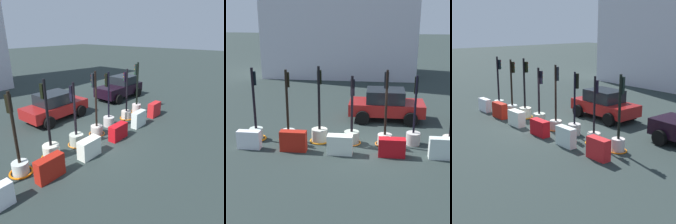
# 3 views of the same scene
# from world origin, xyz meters

# --- Properties ---
(ground_plane) EXTENTS (120.00, 120.00, 0.00)m
(ground_plane) POSITION_xyz_m (0.00, 0.00, 0.00)
(ground_plane) COLOR #273230
(traffic_light_0) EXTENTS (0.89, 0.89, 3.31)m
(traffic_light_0) POSITION_xyz_m (-5.04, 0.27, 0.57)
(traffic_light_0) COLOR silver
(traffic_light_0) RESTS_ON ground_plane
(traffic_light_1) EXTENTS (0.89, 0.89, 3.24)m
(traffic_light_1) POSITION_xyz_m (-3.56, 0.35, 0.56)
(traffic_light_1) COLOR silver
(traffic_light_1) RESTS_ON ground_plane
(traffic_light_2) EXTENTS (0.89, 0.89, 3.41)m
(traffic_light_2) POSITION_xyz_m (-2.13, 0.34, 0.55)
(traffic_light_2) COLOR silver
(traffic_light_2) RESTS_ON ground_plane
(traffic_light_3) EXTENTS (0.84, 0.84, 3.04)m
(traffic_light_3) POSITION_xyz_m (-0.69, 0.31, 0.54)
(traffic_light_3) COLOR #AAB4A4
(traffic_light_3) RESTS_ON ground_plane
(traffic_light_4) EXTENTS (0.84, 0.84, 3.32)m
(traffic_light_4) POSITION_xyz_m (0.76, 0.32, 0.59)
(traffic_light_4) COLOR #BCB3AC
(traffic_light_4) RESTS_ON ground_plane
(traffic_light_5) EXTENTS (0.62, 0.62, 3.09)m
(traffic_light_5) POSITION_xyz_m (2.01, 0.50, 0.59)
(traffic_light_5) COLOR #B8B3AF
(traffic_light_5) RESTS_ON ground_plane
(traffic_light_6) EXTENTS (0.79, 0.79, 3.07)m
(traffic_light_6) POSITION_xyz_m (3.52, 0.33, 0.49)
(traffic_light_6) COLOR beige
(traffic_light_6) RESTS_ON ground_plane
(traffic_light_7) EXTENTS (0.79, 0.79, 3.29)m
(traffic_light_7) POSITION_xyz_m (4.88, 0.44, 0.63)
(traffic_light_7) COLOR silver
(traffic_light_7) RESTS_ON ground_plane
(construction_barrier_0) EXTENTS (0.99, 0.37, 0.79)m
(construction_barrier_0) POSITION_xyz_m (-4.99, -0.77, 0.39)
(construction_barrier_0) COLOR white
(construction_barrier_0) RESTS_ON ground_plane
(construction_barrier_1) EXTENTS (1.11, 0.40, 0.88)m
(construction_barrier_1) POSITION_xyz_m (-3.05, -0.80, 0.44)
(construction_barrier_1) COLOR #AD1D11
(construction_barrier_1) RESTS_ON ground_plane
(construction_barrier_2) EXTENTS (1.04, 0.47, 0.82)m
(construction_barrier_2) POSITION_xyz_m (-1.07, -0.90, 0.41)
(construction_barrier_2) COLOR white
(construction_barrier_2) RESTS_ON ground_plane
(construction_barrier_3) EXTENTS (1.08, 0.43, 0.77)m
(construction_barrier_3) POSITION_xyz_m (1.03, -0.89, 0.39)
(construction_barrier_3) COLOR red
(construction_barrier_3) RESTS_ON ground_plane
(construction_barrier_4) EXTENTS (1.02, 0.38, 0.88)m
(construction_barrier_4) POSITION_xyz_m (3.00, -0.88, 0.44)
(construction_barrier_4) COLOR silver
(construction_barrier_4) RESTS_ON ground_plane
(construction_barrier_5) EXTENTS (1.00, 0.42, 0.89)m
(construction_barrier_5) POSITION_xyz_m (4.96, -0.83, 0.44)
(construction_barrier_5) COLOR red
(construction_barrier_5) RESTS_ON ground_plane
(car_red_compact) EXTENTS (3.92, 2.15, 1.65)m
(car_red_compact) POSITION_xyz_m (0.87, 3.76, 0.83)
(car_red_compact) COLOR maroon
(car_red_compact) RESTS_ON ground_plane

